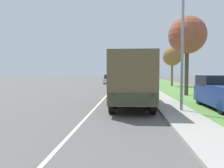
# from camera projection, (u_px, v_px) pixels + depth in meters

# --- Properties ---
(ground_plane) EXTENTS (180.00, 180.00, 0.00)m
(ground_plane) POSITION_uv_depth(u_px,v_px,m) (117.00, 84.00, 40.02)
(ground_plane) COLOR #565451
(lane_centre_stripe) EXTENTS (0.12, 120.00, 0.00)m
(lane_centre_stripe) POSITION_uv_depth(u_px,v_px,m) (117.00, 84.00, 40.02)
(lane_centre_stripe) COLOR silver
(lane_centre_stripe) RESTS_ON ground
(sidewalk_right) EXTENTS (1.80, 120.00, 0.12)m
(sidewalk_right) POSITION_uv_depth(u_px,v_px,m) (142.00, 84.00, 39.69)
(sidewalk_right) COLOR #9E9B93
(sidewalk_right) RESTS_ON ground
(grass_strip_right) EXTENTS (7.00, 120.00, 0.02)m
(grass_strip_right) POSITION_uv_depth(u_px,v_px,m) (166.00, 84.00, 39.38)
(grass_strip_right) COLOR #56843D
(grass_strip_right) RESTS_ON ground
(military_truck) EXTENTS (2.35, 7.08, 3.16)m
(military_truck) POSITION_uv_depth(u_px,v_px,m) (132.00, 79.00, 13.08)
(military_truck) COLOR #474C38
(military_truck) RESTS_ON ground
(car_nearest_ahead) EXTENTS (1.83, 4.59, 1.56)m
(car_nearest_ahead) POSITION_uv_depth(u_px,v_px,m) (126.00, 84.00, 26.70)
(car_nearest_ahead) COLOR #B7BABF
(car_nearest_ahead) RESTS_ON ground
(car_second_ahead) EXTENTS (1.75, 4.30, 1.68)m
(car_second_ahead) POSITION_uv_depth(u_px,v_px,m) (109.00, 80.00, 40.53)
(car_second_ahead) COLOR #B7BABF
(car_second_ahead) RESTS_ON ground
(car_third_ahead) EXTENTS (1.75, 4.64, 1.55)m
(car_third_ahead) POSITION_uv_depth(u_px,v_px,m) (113.00, 78.00, 52.43)
(car_third_ahead) COLOR #336B3D
(car_third_ahead) RESTS_ON ground
(pickup_truck) EXTENTS (2.00, 5.17, 1.90)m
(pickup_truck) POSITION_uv_depth(u_px,v_px,m) (224.00, 93.00, 12.61)
(pickup_truck) COLOR navy
(pickup_truck) RESTS_ON grass_strip_right
(lamp_post) EXTENTS (1.69, 0.24, 8.11)m
(lamp_post) POSITION_uv_depth(u_px,v_px,m) (179.00, 19.00, 11.24)
(lamp_post) COLOR gray
(lamp_post) RESTS_ON sidewalk_right
(tree_mid_right) EXTENTS (3.39, 3.39, 7.16)m
(tree_mid_right) POSITION_uv_depth(u_px,v_px,m) (187.00, 35.00, 19.67)
(tree_mid_right) COLOR #4C3D2D
(tree_mid_right) RESTS_ON grass_strip_right
(tree_far_right) EXTENTS (2.87, 2.87, 5.97)m
(tree_far_right) POSITION_uv_depth(u_px,v_px,m) (172.00, 57.00, 33.12)
(tree_far_right) COLOR brown
(tree_far_right) RESTS_ON grass_strip_right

